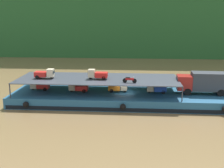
% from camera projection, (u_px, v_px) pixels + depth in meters
% --- Properties ---
extents(ground_plane, '(400.00, 400.00, 0.00)m').
position_uv_depth(ground_plane, '(124.00, 102.00, 40.57)').
color(ground_plane, brown).
extents(cargo_barge, '(32.11, 9.38, 1.50)m').
position_uv_depth(cargo_barge, '(124.00, 97.00, 40.36)').
color(cargo_barge, '#23567A').
rests_on(cargo_barge, ground).
extents(covered_lorry, '(7.91, 2.49, 3.10)m').
position_uv_depth(covered_lorry, '(203.00, 82.00, 38.96)').
color(covered_lorry, maroon).
rests_on(covered_lorry, cargo_barge).
extents(cargo_rack, '(22.91, 7.96, 2.00)m').
position_uv_depth(cargo_rack, '(98.00, 79.00, 40.01)').
color(cargo_rack, '#383D47').
rests_on(cargo_rack, cargo_barge).
extents(mini_truck_lower_stern, '(2.75, 1.22, 1.38)m').
position_uv_depth(mini_truck_lower_stern, '(40.00, 85.00, 41.30)').
color(mini_truck_lower_stern, red).
rests_on(mini_truck_lower_stern, cargo_barge).
extents(mini_truck_lower_aft, '(2.76, 1.24, 1.38)m').
position_uv_depth(mini_truck_lower_aft, '(78.00, 87.00, 40.26)').
color(mini_truck_lower_aft, red).
rests_on(mini_truck_lower_aft, cargo_barge).
extents(mini_truck_lower_mid, '(2.79, 1.28, 1.38)m').
position_uv_depth(mini_truck_lower_mid, '(118.00, 87.00, 40.30)').
color(mini_truck_lower_mid, orange).
rests_on(mini_truck_lower_mid, cargo_barge).
extents(mini_truck_lower_fore, '(2.74, 1.20, 1.38)m').
position_uv_depth(mini_truck_lower_fore, '(156.00, 88.00, 39.75)').
color(mini_truck_lower_fore, '#1E47B7').
rests_on(mini_truck_lower_fore, cargo_barge).
extents(mini_truck_upper_stern, '(2.74, 1.21, 1.38)m').
position_uv_depth(mini_truck_upper_stern, '(45.00, 74.00, 39.80)').
color(mini_truck_upper_stern, red).
rests_on(mini_truck_upper_stern, cargo_rack).
extents(mini_truck_upper_mid, '(2.78, 1.27, 1.38)m').
position_uv_depth(mini_truck_upper_mid, '(97.00, 74.00, 39.37)').
color(mini_truck_upper_mid, red).
rests_on(mini_truck_upper_mid, cargo_rack).
extents(motorcycle_upper_port, '(1.90, 0.55, 0.87)m').
position_uv_depth(motorcycle_upper_port, '(130.00, 80.00, 37.26)').
color(motorcycle_upper_port, black).
rests_on(motorcycle_upper_port, cargo_rack).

